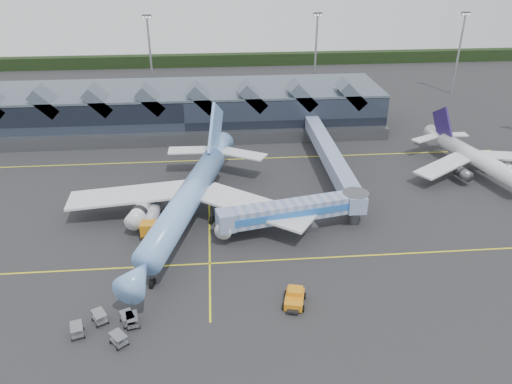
{
  "coord_description": "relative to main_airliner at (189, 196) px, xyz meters",
  "views": [
    {
      "loc": [
        1.46,
        -65.57,
        40.92
      ],
      "look_at": [
        7.5,
        3.48,
        5.0
      ],
      "focal_mm": 35.0,
      "sensor_mm": 36.0,
      "label": 1
    }
  ],
  "objects": [
    {
      "name": "baggage_carts",
      "position": [
        -8.46,
        -24.3,
        -3.57
      ],
      "size": [
        7.88,
        6.28,
        1.44
      ],
      "rotation": [
        0.0,
        0.0,
        0.43
      ],
      "color": "gray",
      "rests_on": "ground"
    },
    {
      "name": "terminal",
      "position": [
        -2.14,
        43.25,
        0.5
      ],
      "size": [
        90.0,
        22.25,
        12.52
      ],
      "color": "black",
      "rests_on": "ground"
    },
    {
      "name": "taxi_stripes",
      "position": [
        2.93,
        5.89,
        -4.38
      ],
      "size": [
        120.0,
        60.0,
        0.01
      ],
      "color": "yellow",
      "rests_on": "ground"
    },
    {
      "name": "light_masts",
      "position": [
        23.93,
        58.69,
        8.11
      ],
      "size": [
        132.4,
        42.56,
        22.45
      ],
      "color": "gray",
      "rests_on": "ground"
    },
    {
      "name": "fuel_truck",
      "position": [
        -5.88,
        -1.35,
        -2.63
      ],
      "size": [
        3.05,
        9.38,
        3.13
      ],
      "rotation": [
        0.0,
        0.0,
        -0.05
      ],
      "color": "black",
      "rests_on": "ground"
    },
    {
      "name": "main_airliner",
      "position": [
        0.0,
        0.0,
        0.0
      ],
      "size": [
        38.93,
        45.68,
        14.91
      ],
      "rotation": [
        0.0,
        0.0,
        -0.27
      ],
      "color": "#74A9EB",
      "rests_on": "ground"
    },
    {
      "name": "regional_jet",
      "position": [
        53.38,
        12.9,
        -1.09
      ],
      "size": [
        26.96,
        29.95,
        10.36
      ],
      "rotation": [
        0.0,
        0.0,
        0.23
      ],
      "color": "silver",
      "rests_on": "ground"
    },
    {
      "name": "pushback_tug",
      "position": [
        13.4,
        -21.51,
        -3.56
      ],
      "size": [
        3.37,
        4.49,
        1.83
      ],
      "rotation": [
        0.0,
        0.0,
        -0.25
      ],
      "color": "orange",
      "rests_on": "ground"
    },
    {
      "name": "tree_line_far",
      "position": [
        2.93,
        105.89,
        -2.38
      ],
      "size": [
        260.0,
        4.0,
        4.0
      ],
      "primitive_type": "cube",
      "color": "black",
      "rests_on": "ground"
    },
    {
      "name": "ground",
      "position": [
        2.93,
        -4.11,
        -4.38
      ],
      "size": [
        260.0,
        260.0,
        0.0
      ],
      "primitive_type": "plane",
      "color": "#242426",
      "rests_on": "ground"
    },
    {
      "name": "jet_bridge",
      "position": [
        17.37,
        -4.61,
        -0.65
      ],
      "size": [
        23.96,
        8.11,
        5.41
      ],
      "rotation": [
        0.0,
        0.0,
        0.21
      ],
      "color": "#6A82B2",
      "rests_on": "ground"
    }
  ]
}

